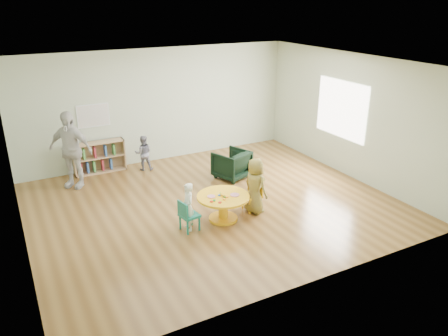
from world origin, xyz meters
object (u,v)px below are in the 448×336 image
object	(u,v)px
kid_chair_left	(187,215)
kid_chair_right	(254,194)
activity_table	(223,203)
child_right	(255,186)
bookshelf	(98,157)
adult_caretaker	(70,150)
child_left	(188,207)
toddler	(144,153)
armchair	(232,164)

from	to	relation	value
kid_chair_left	kid_chair_right	bearing A→B (deg)	87.11
activity_table	child_right	world-z (taller)	child_right
bookshelf	kid_chair_right	bearing A→B (deg)	-57.06
bookshelf	adult_caretaker	bearing A→B (deg)	-138.37
kid_chair_left	kid_chair_right	size ratio (longest dim) A/B	0.96
kid_chair_left	child_right	world-z (taller)	child_right
child_right	child_left	bearing A→B (deg)	79.00
activity_table	toddler	distance (m)	3.18
kid_chair_right	toddler	xyz separation A→B (m)	(-1.24, 3.04, 0.10)
armchair	adult_caretaker	size ratio (longest dim) A/B	0.42
kid_chair_left	toddler	world-z (taller)	toddler
adult_caretaker	kid_chair_right	bearing A→B (deg)	-3.13
kid_chair_right	toddler	world-z (taller)	toddler
kid_chair_right	child_left	distance (m)	1.47
kid_chair_left	armchair	xyz separation A→B (m)	(1.88, 1.79, 0.01)
child_left	adult_caretaker	bearing A→B (deg)	-147.85
bookshelf	child_left	size ratio (longest dim) A/B	1.34
child_left	adult_caretaker	world-z (taller)	adult_caretaker
kid_chair_left	adult_caretaker	world-z (taller)	adult_caretaker
bookshelf	armchair	distance (m)	3.19
activity_table	bookshelf	distance (m)	3.83
bookshelf	armchair	xyz separation A→B (m)	(2.62, -1.81, -0.04)
activity_table	toddler	world-z (taller)	toddler
child_right	adult_caretaker	size ratio (longest dim) A/B	0.65
child_right	adult_caretaker	xyz separation A→B (m)	(-2.87, 2.92, 0.30)
kid_chair_right	child_right	distance (m)	0.25
child_right	adult_caretaker	bearing A→B (deg)	32.04
activity_table	adult_caretaker	xyz separation A→B (m)	(-2.18, 2.92, 0.51)
kid_chair_left	armchair	size ratio (longest dim) A/B	0.81
armchair	adult_caretaker	bearing A→B (deg)	-40.40
activity_table	bookshelf	xyz separation A→B (m)	(-1.50, 3.53, 0.03)
kid_chair_left	activity_table	bearing A→B (deg)	86.54
kid_chair_right	bookshelf	distance (m)	4.09
kid_chair_left	child_left	bearing A→B (deg)	128.88
activity_table	kid_chair_left	xyz separation A→B (m)	(-0.76, -0.08, -0.03)
adult_caretaker	bookshelf	bearing A→B (deg)	82.62
armchair	toddler	bearing A→B (deg)	-61.49
bookshelf	toddler	xyz separation A→B (m)	(0.99, -0.39, 0.06)
child_left	child_right	world-z (taller)	child_right
activity_table	child_right	distance (m)	0.72
kid_chair_right	child_left	world-z (taller)	child_left
bookshelf	adult_caretaker	world-z (taller)	adult_caretaker
activity_table	child_left	bearing A→B (deg)	-176.55
kid_chair_left	kid_chair_right	world-z (taller)	kid_chair_right
activity_table	armchair	bearing A→B (deg)	56.73
armchair	child_left	size ratio (longest dim) A/B	0.80
armchair	toddler	distance (m)	2.17
bookshelf	child_right	size ratio (longest dim) A/B	1.09
child_left	toddler	bearing A→B (deg)	-178.01
adult_caretaker	activity_table	bearing A→B (deg)	-12.17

